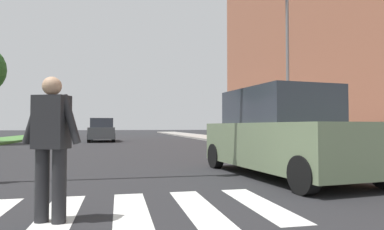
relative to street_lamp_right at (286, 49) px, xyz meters
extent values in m
plane|color=#262628|center=(-7.59, 13.90, -4.59)|extent=(140.00, 140.00, 0.00)
cube|color=silver|center=(-8.04, -9.26, -4.59)|extent=(0.45, 2.20, 0.01)
cube|color=silver|center=(-7.14, -9.26, -4.59)|extent=(0.45, 2.20, 0.01)
cube|color=silver|center=(-6.24, -9.26, -4.59)|extent=(0.45, 2.20, 0.01)
cube|color=silver|center=(-5.34, -9.26, -4.59)|extent=(0.45, 2.20, 0.01)
cube|color=#9E9991|center=(0.60, 11.90, -4.52)|extent=(3.00, 64.00, 0.15)
cylinder|color=slate|center=(0.10, 0.00, -0.69)|extent=(0.14, 0.14, 7.50)
cylinder|color=#262628|center=(-7.97, -9.65, -4.17)|extent=(0.21, 0.21, 0.85)
cylinder|color=#262628|center=(-8.17, -9.57, -4.17)|extent=(0.21, 0.21, 0.85)
cube|color=#262628|center=(-8.07, -9.61, -3.43)|extent=(0.44, 0.37, 0.62)
cylinder|color=#262628|center=(-7.85, -9.70, -3.40)|extent=(0.28, 0.19, 0.58)
cylinder|color=#262628|center=(-8.29, -9.52, -3.40)|extent=(0.28, 0.19, 0.58)
sphere|color=tan|center=(-8.07, -9.61, -3.01)|extent=(0.29, 0.29, 0.22)
cube|color=gray|center=(-3.71, -6.89, -3.89)|extent=(2.39, 4.78, 0.96)
cube|color=#2D333D|center=(-3.74, -6.66, -3.02)|extent=(1.94, 2.70, 0.79)
cylinder|color=black|center=(-4.37, -8.82, -4.27)|extent=(0.29, 0.66, 0.64)
cylinder|color=black|center=(-3.05, -4.95, -4.27)|extent=(0.29, 0.66, 0.64)
cylinder|color=black|center=(-4.78, -5.14, -4.27)|extent=(0.29, 0.66, 0.64)
cube|color=#474C51|center=(-8.51, 11.64, -3.97)|extent=(1.89, 4.58, 0.80)
cube|color=#2D333D|center=(-8.50, 11.41, -3.24)|extent=(1.61, 2.08, 0.66)
cylinder|color=black|center=(-9.36, 13.44, -4.27)|extent=(0.24, 0.65, 0.64)
cylinder|color=black|center=(-7.75, 13.48, -4.27)|extent=(0.24, 0.65, 0.64)
cylinder|color=black|center=(-9.27, 9.80, -4.27)|extent=(0.24, 0.65, 0.64)
cylinder|color=black|center=(-7.66, 9.84, -4.27)|extent=(0.24, 0.65, 0.64)
camera|label=1|loc=(-7.31, -13.78, -3.48)|focal=31.49mm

